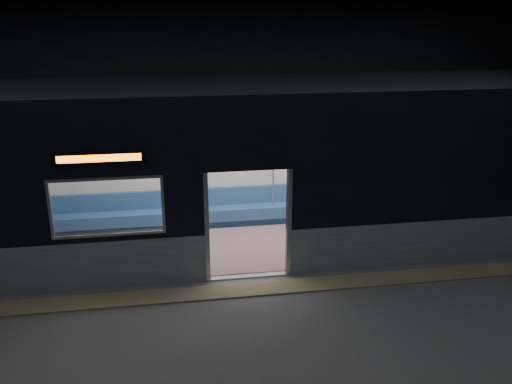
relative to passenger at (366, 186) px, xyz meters
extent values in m
cube|color=#47494C|center=(-3.13, -3.55, -0.81)|extent=(24.00, 14.00, 0.01)
cube|color=black|center=(-3.13, 3.43, 1.69)|extent=(24.00, 0.04, 5.00)
cube|color=#8C7F59|center=(-3.13, -3.00, -0.79)|extent=(22.80, 0.50, 0.03)
cube|color=#8E9DAA|center=(1.72, -2.49, -0.36)|extent=(8.30, 0.12, 0.90)
cube|color=black|center=(1.72, -2.49, 1.24)|extent=(8.30, 0.12, 2.30)
cube|color=black|center=(-3.13, -2.49, 1.82)|extent=(1.40, 0.12, 1.15)
cube|color=#B7BABC|center=(-3.87, -2.49, 0.22)|extent=(0.08, 0.14, 2.05)
cube|color=#B7BABC|center=(-2.39, -2.49, 0.22)|extent=(0.08, 0.14, 2.05)
cube|color=black|center=(-5.58, -2.57, 1.58)|extent=(1.50, 0.04, 0.18)
cube|color=orange|center=(-5.58, -2.58, 1.58)|extent=(1.34, 0.03, 0.12)
cube|color=beige|center=(-3.13, 0.39, 0.79)|extent=(18.00, 0.12, 3.20)
cube|color=black|center=(-3.13, -1.05, 2.47)|extent=(18.00, 3.00, 0.15)
cube|color=#8C6665|center=(-3.13, -1.05, -0.79)|extent=(17.76, 2.76, 0.04)
cube|color=beige|center=(-3.13, -1.05, 1.54)|extent=(17.76, 2.76, 0.10)
cube|color=navy|center=(-3.13, 0.07, -0.56)|extent=(11.00, 0.48, 0.41)
cube|color=navy|center=(-3.13, 0.26, -0.16)|extent=(11.00, 0.10, 0.40)
cube|color=#825F69|center=(-6.43, -2.14, -0.56)|extent=(4.40, 0.48, 0.41)
cube|color=#825F69|center=(0.17, -2.14, -0.56)|extent=(4.40, 0.48, 0.41)
cylinder|color=silver|center=(-4.08, -2.18, 0.36)|extent=(0.04, 0.04, 2.26)
cylinder|color=silver|center=(-4.08, 0.08, 0.36)|extent=(0.04, 0.04, 2.26)
cylinder|color=silver|center=(-2.18, -2.18, 0.36)|extent=(0.04, 0.04, 2.26)
cylinder|color=silver|center=(-2.18, 0.08, 0.36)|extent=(0.04, 0.04, 2.26)
cylinder|color=silver|center=(-3.13, 0.03, 1.14)|extent=(11.00, 0.03, 0.03)
cube|color=black|center=(-0.11, -0.15, -0.28)|extent=(0.17, 0.48, 0.16)
cube|color=black|center=(0.11, -0.15, -0.28)|extent=(0.17, 0.48, 0.16)
cylinder|color=black|center=(-0.11, -0.37, -0.55)|extent=(0.11, 0.11, 0.43)
cylinder|color=black|center=(0.11, -0.37, -0.55)|extent=(0.11, 0.11, 0.43)
cube|color=pink|center=(0.00, 0.04, -0.26)|extent=(0.41, 0.22, 0.20)
cylinder|color=pink|center=(0.00, 0.07, 0.10)|extent=(0.39, 0.39, 0.53)
sphere|color=tan|center=(0.00, 0.05, 0.47)|extent=(0.21, 0.21, 0.21)
sphere|color=black|center=(0.00, 0.09, 0.51)|extent=(0.22, 0.22, 0.22)
cube|color=black|center=(0.00, -0.23, -0.13)|extent=(0.31, 0.29, 0.13)
cube|color=white|center=(1.36, 0.31, 0.63)|extent=(0.89, 0.03, 0.58)
camera|label=1|loc=(-4.43, -11.36, 3.86)|focal=38.00mm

